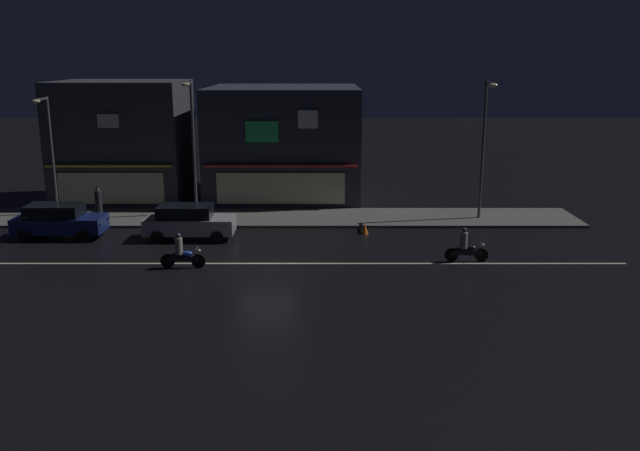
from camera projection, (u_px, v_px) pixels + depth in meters
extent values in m
plane|color=black|center=(266.00, 264.00, 28.90)|extent=(140.00, 140.00, 0.00)
cube|color=beige|center=(266.00, 264.00, 28.90)|extent=(30.90, 0.16, 0.01)
cube|color=#5B5954|center=(277.00, 218.00, 36.82)|extent=(32.53, 4.15, 0.14)
cube|color=#2D333D|center=(283.00, 142.00, 42.38)|extent=(9.22, 8.90, 6.84)
cube|color=red|center=(279.00, 166.00, 38.15)|extent=(8.76, 0.24, 0.12)
cube|color=#33E572|center=(260.00, 132.00, 37.73)|extent=(1.86, 0.08, 1.18)
cube|color=white|center=(306.00, 119.00, 37.56)|extent=(1.11, 0.08, 1.02)
cube|color=beige|center=(279.00, 188.00, 38.53)|extent=(7.38, 0.06, 1.80)
cube|color=#383A3F|center=(122.00, 141.00, 41.04)|extent=(7.61, 6.29, 7.24)
cube|color=yellow|center=(107.00, 166.00, 38.12)|extent=(7.23, 0.24, 0.12)
cube|color=white|center=(106.00, 121.00, 37.56)|extent=(1.20, 0.08, 0.75)
cube|color=beige|center=(109.00, 188.00, 38.50)|extent=(6.09, 0.06, 1.80)
cylinder|color=#47494C|center=(50.00, 156.00, 36.73)|extent=(0.16, 0.16, 6.44)
cube|color=#47494C|center=(39.00, 99.00, 35.28)|extent=(0.10, 1.40, 0.10)
ellipsoid|color=#F9E099|center=(34.00, 101.00, 34.62)|extent=(0.44, 0.32, 0.20)
cylinder|color=#47494C|center=(192.00, 148.00, 36.59)|extent=(0.16, 0.16, 7.30)
cube|color=#47494C|center=(186.00, 82.00, 35.04)|extent=(0.10, 1.40, 0.10)
ellipsoid|color=#F9E099|center=(184.00, 85.00, 34.38)|extent=(0.44, 0.32, 0.20)
cylinder|color=#47494C|center=(481.00, 151.00, 35.69)|extent=(0.16, 0.16, 7.30)
cube|color=#47494C|center=(488.00, 83.00, 34.14)|extent=(0.10, 1.40, 0.10)
ellipsoid|color=#F9E099|center=(491.00, 85.00, 33.48)|extent=(0.44, 0.32, 0.20)
cylinder|color=#232328|center=(97.00, 206.00, 35.81)|extent=(0.36, 0.36, 1.56)
sphere|color=tan|center=(96.00, 189.00, 35.59)|extent=(0.22, 0.22, 0.22)
cube|color=#9EA0A5|center=(189.00, 225.00, 32.67)|extent=(4.30, 1.78, 0.76)
cube|color=black|center=(183.00, 211.00, 32.51)|extent=(2.58, 1.57, 0.60)
cube|color=#F9F2CC|center=(233.00, 220.00, 33.24)|extent=(0.08, 0.20, 0.12)
cube|color=#F9F2CC|center=(230.00, 226.00, 32.07)|extent=(0.08, 0.20, 0.12)
cylinder|color=black|center=(220.00, 228.00, 33.63)|extent=(0.62, 0.20, 0.62)
cylinder|color=black|center=(215.00, 237.00, 31.91)|extent=(0.62, 0.20, 0.62)
cylinder|color=black|center=(164.00, 228.00, 33.63)|extent=(0.62, 0.20, 0.62)
cylinder|color=black|center=(156.00, 237.00, 31.90)|extent=(0.62, 0.20, 0.62)
cube|color=navy|center=(58.00, 224.00, 32.85)|extent=(4.30, 1.78, 0.76)
cube|color=black|center=(52.00, 211.00, 32.69)|extent=(2.58, 1.57, 0.60)
cube|color=#F9F2CC|center=(105.00, 219.00, 33.42)|extent=(0.08, 0.20, 0.12)
cube|color=#F9F2CC|center=(97.00, 225.00, 32.25)|extent=(0.08, 0.20, 0.12)
cylinder|color=black|center=(94.00, 227.00, 33.81)|extent=(0.62, 0.20, 0.62)
cylinder|color=black|center=(82.00, 236.00, 32.09)|extent=(0.62, 0.20, 0.62)
cylinder|color=black|center=(37.00, 227.00, 33.81)|extent=(0.62, 0.20, 0.62)
cylinder|color=black|center=(22.00, 236.00, 32.08)|extent=(0.62, 0.20, 0.62)
cylinder|color=black|center=(197.00, 261.00, 28.27)|extent=(0.60, 0.08, 0.60)
cylinder|color=black|center=(166.00, 261.00, 28.27)|extent=(0.60, 0.10, 0.60)
cube|color=black|center=(181.00, 259.00, 28.24)|extent=(1.30, 0.14, 0.20)
ellipsoid|color=#1E4CB2|center=(186.00, 254.00, 28.19)|extent=(0.44, 0.26, 0.24)
cube|color=black|center=(176.00, 255.00, 28.20)|extent=(0.56, 0.22, 0.10)
cylinder|color=slate|center=(195.00, 248.00, 28.13)|extent=(0.03, 0.60, 0.03)
sphere|color=white|center=(197.00, 251.00, 28.16)|extent=(0.14, 0.14, 0.14)
cylinder|color=gray|center=(177.00, 246.00, 28.11)|extent=(0.32, 0.32, 0.70)
sphere|color=#333338|center=(176.00, 236.00, 27.99)|extent=(0.22, 0.22, 0.22)
cylinder|color=black|center=(480.00, 255.00, 29.15)|extent=(0.60, 0.08, 0.60)
cylinder|color=black|center=(450.00, 255.00, 29.15)|extent=(0.60, 0.10, 0.60)
cube|color=black|center=(465.00, 253.00, 29.12)|extent=(1.30, 0.14, 0.20)
ellipsoid|color=black|center=(470.00, 248.00, 29.07)|extent=(0.44, 0.26, 0.24)
cube|color=black|center=(460.00, 249.00, 29.09)|extent=(0.56, 0.22, 0.10)
cylinder|color=slate|center=(479.00, 243.00, 29.02)|extent=(0.03, 0.60, 0.03)
sphere|color=white|center=(481.00, 245.00, 29.04)|extent=(0.14, 0.14, 0.14)
cylinder|color=gray|center=(462.00, 240.00, 28.99)|extent=(0.32, 0.32, 0.70)
sphere|color=#333338|center=(463.00, 230.00, 28.88)|extent=(0.22, 0.22, 0.22)
cone|color=orange|center=(363.00, 229.00, 33.66)|extent=(0.36, 0.36, 0.55)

